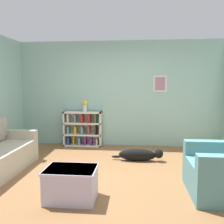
{
  "coord_description": "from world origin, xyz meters",
  "views": [
    {
      "loc": [
        0.43,
        -4.0,
        1.56
      ],
      "look_at": [
        0.0,
        0.4,
        1.05
      ],
      "focal_mm": 40.0,
      "sensor_mm": 36.0,
      "label": 1
    }
  ],
  "objects": [
    {
      "name": "ground_plane",
      "position": [
        0.0,
        0.0,
        0.0
      ],
      "size": [
        14.0,
        14.0,
        0.0
      ],
      "primitive_type": "plane",
      "color": "brown"
    },
    {
      "name": "wall_back",
      "position": [
        0.0,
        2.25,
        1.3
      ],
      "size": [
        5.6,
        0.13,
        2.6
      ],
      "color": "#93BCB2",
      "rests_on": "ground_plane"
    },
    {
      "name": "coffee_table",
      "position": [
        -0.43,
        -0.86,
        0.23
      ],
      "size": [
        0.68,
        0.51,
        0.44
      ],
      "color": "#BCB2D1",
      "rests_on": "ground_plane"
    },
    {
      "name": "dog",
      "position": [
        0.51,
        0.93,
        0.13
      ],
      "size": [
        1.04,
        0.22,
        0.25
      ],
      "color": "black",
      "rests_on": "ground_plane"
    },
    {
      "name": "bookshelf",
      "position": [
        -0.9,
        2.06,
        0.42
      ],
      "size": [
        0.94,
        0.28,
        0.86
      ],
      "color": "silver",
      "rests_on": "ground_plane"
    },
    {
      "name": "vase",
      "position": [
        -0.84,
        2.04,
        1.02
      ],
      "size": [
        0.13,
        0.13,
        0.29
      ],
      "color": "silver",
      "rests_on": "bookshelf"
    }
  ]
}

